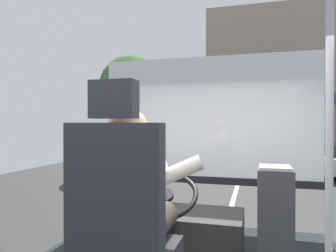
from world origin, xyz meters
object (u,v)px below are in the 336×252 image
at_px(driver_seat, 123,236).
at_px(bus_driver, 132,196).
at_px(fare_box, 275,225).
at_px(handrail_pole, 329,137).
at_px(steering_console, 178,232).

xyz_separation_m(driver_seat, bus_driver, (0.00, 0.12, 0.18)).
height_order(bus_driver, fare_box, bus_driver).
bearing_deg(driver_seat, fare_box, 50.05).
relative_size(driver_seat, handrail_pole, 0.63).
distance_m(driver_seat, steering_console, 1.24).
bearing_deg(fare_box, bus_driver, -133.69).
bearing_deg(handrail_pole, bus_driver, -157.72).
height_order(steering_console, fare_box, fare_box).
height_order(driver_seat, steering_console, driver_seat).
bearing_deg(bus_driver, steering_console, 90.00).
distance_m(bus_driver, handrail_pole, 1.19).
bearing_deg(bus_driver, handrail_pole, 22.28).
height_order(bus_driver, steering_console, bus_driver).
height_order(handrail_pole, fare_box, handrail_pole).
xyz_separation_m(bus_driver, steering_console, (-0.00, 1.06, -0.56)).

